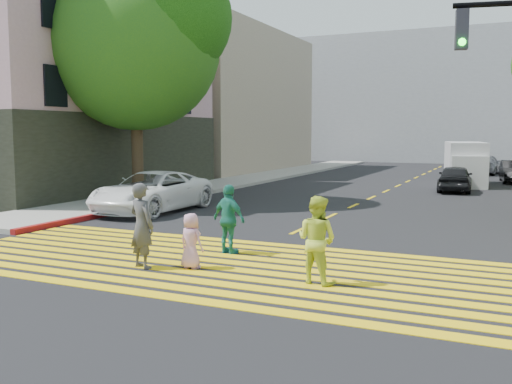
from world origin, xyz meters
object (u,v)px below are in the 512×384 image
Objects in this scene: pedestrian_man at (142,226)px; dark_car_near at (455,178)px; pedestrian_child at (191,241)px; silver_car at (485,165)px; tree_left at (137,35)px; white_van at (465,165)px; white_sedan at (152,192)px; pedestrian_woman at (317,240)px; pedestrian_extra at (229,219)px.

dark_car_near is (4.38, 18.87, -0.25)m from pedestrian_man.
pedestrian_child is 31.43m from silver_car.
silver_car is at bearing -96.73° from dark_car_near.
tree_left reaches higher than pedestrian_child.
pedestrian_man reaches higher than dark_car_near.
tree_left is 18.13m from white_van.
pedestrian_woman is at bearing -38.04° from white_sedan.
pedestrian_woman is 1.02× the size of pedestrian_extra.
white_sedan is 1.37× the size of dark_car_near.
dark_car_near is (0.71, 18.51, -0.19)m from pedestrian_woman.
pedestrian_extra is 0.31× the size of white_sedan.
tree_left reaches higher than pedestrian_woman.
dark_car_near is at bearing -83.48° from pedestrian_extra.
pedestrian_extra reaches higher than white_sedan.
pedestrian_child is 0.27× the size of silver_car.
silver_car is 9.16m from white_van.
pedestrian_child is at bearing -109.30° from white_van.
white_sedan is (-4.71, 7.11, -0.18)m from pedestrian_man.
white_sedan is at bearing -131.18° from white_van.
tree_left reaches higher than pedestrian_man.
white_sedan reaches higher than silver_car.
pedestrian_extra is 7.64m from white_sedan.
dark_car_near is at bearing -102.77° from white_van.
white_van reaches higher than dark_car_near.
silver_car is (12.18, 21.88, -6.04)m from tree_left.
pedestrian_child is (8.00, -9.27, -6.10)m from tree_left.
pedestrian_man is at bearing 73.52° from dark_car_near.
pedestrian_man is 2.25m from pedestrian_extra.
tree_left is 2.27× the size of silver_car.
white_sedan is at bearing -23.85° from pedestrian_extra.
pedestrian_woman is at bearing -102.26° from white_van.
pedestrian_man is 0.41× the size of silver_car.
silver_car is at bearing 60.90° from tree_left.
white_sedan is 17.89m from white_van.
white_van is at bearing -82.01° from pedestrian_extra.
tree_left reaches higher than silver_car.
tree_left is 6.00× the size of pedestrian_woman.
pedestrian_man is 3.69m from pedestrian_woman.
tree_left is 5.55× the size of pedestrian_man.
tree_left is at bearing -25.61° from pedestrian_extra.
white_van is at bearing -78.11° from pedestrian_woman.
tree_left is at bearing -26.74° from pedestrian_woman.
pedestrian_man is at bearing 19.81° from pedestrian_woman.
white_sedan is (-5.70, 5.09, -0.09)m from pedestrian_extra.
tree_left is 15.88m from dark_car_near.
dark_car_near is at bearing -78.01° from pedestrian_woman.
pedestrian_woman is 31.22m from silver_car.
white_sedan is at bearing -38.30° from pedestrian_man.
pedestrian_man is 19.38m from dark_car_near.
tree_left is at bearing 67.32° from silver_car.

